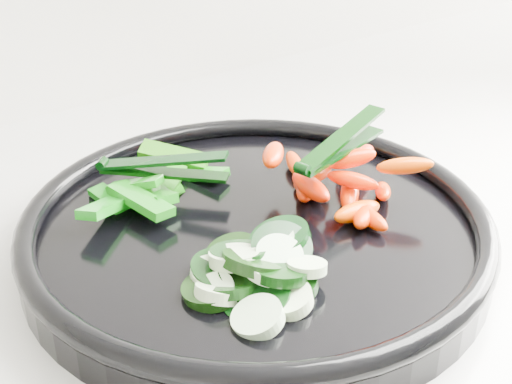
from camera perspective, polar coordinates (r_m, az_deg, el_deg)
veggie_tray at (r=0.57m, az=-0.00°, el=-3.05°), size 0.41×0.41×0.04m
cucumber_pile at (r=0.50m, az=-0.50°, el=-6.45°), size 0.13×0.12×0.04m
carrot_pile at (r=0.60m, az=6.41°, el=1.06°), size 0.13×0.15×0.05m
pepper_pile at (r=0.61m, az=-8.29°, el=0.35°), size 0.15×0.12×0.04m
tong_carrot at (r=0.59m, az=6.67°, el=3.75°), size 0.11×0.04×0.02m
tong_pepper at (r=0.61m, az=-7.71°, el=2.03°), size 0.09×0.09×0.02m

